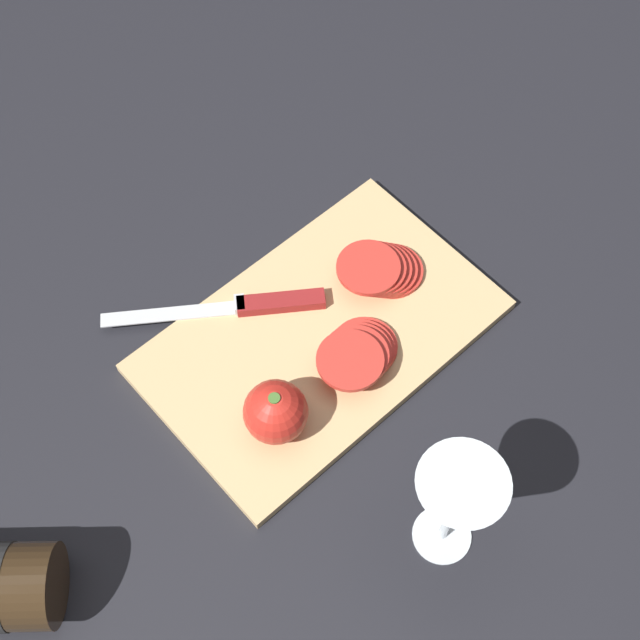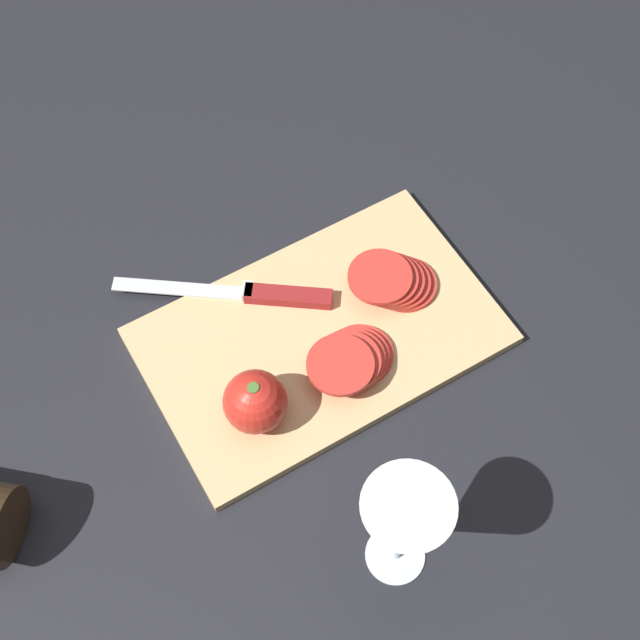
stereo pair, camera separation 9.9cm
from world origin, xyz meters
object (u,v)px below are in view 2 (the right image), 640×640
Objects in this scene: wine_glass at (404,524)px; whole_tomato at (255,402)px; tomato_slice_stack_far at (352,359)px; knife at (271,294)px; tomato_slice_stack_near at (393,281)px.

whole_tomato is (-0.05, 0.20, -0.06)m from wine_glass.
tomato_slice_stack_far is at bearing 70.62° from wine_glass.
tomato_slice_stack_far reaches higher than knife.
tomato_slice_stack_far is at bearing 140.66° from knife.
tomato_slice_stack_far is (0.12, -0.00, -0.02)m from whole_tomato.
wine_glass reaches higher than tomato_slice_stack_far.
whole_tomato is 0.67× the size of tomato_slice_stack_far.
tomato_slice_stack_near is 1.00× the size of tomato_slice_stack_far.
tomato_slice_stack_near is at bearing 33.72° from tomato_slice_stack_far.
tomato_slice_stack_far is (0.03, -0.13, 0.01)m from knife.
knife is 0.14m from tomato_slice_stack_near.
wine_glass is 2.31× the size of whole_tomato.
wine_glass is at bearing -109.38° from tomato_slice_stack_far.
tomato_slice_stack_far is (-0.09, -0.06, 0.00)m from tomato_slice_stack_near.
knife is at bearing 55.21° from whole_tomato.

